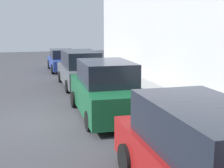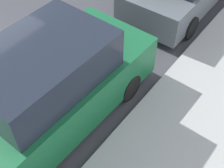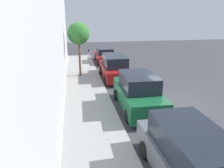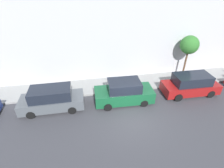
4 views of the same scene
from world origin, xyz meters
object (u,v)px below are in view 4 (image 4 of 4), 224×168
Objects in this scene: parked_suv_third at (124,92)px; parked_minivan_fourth at (52,99)px; parked_minivan_second at (191,85)px; street_tree at (189,45)px.

parked_suv_third reaches higher than parked_minivan_fourth.
parked_minivan_second is at bearing -88.69° from parked_suv_third.
parked_minivan_second is at bearing 162.75° from street_tree.
street_tree is at bearing -17.25° from parked_minivan_second.
parked_minivan_fourth is at bearing 90.15° from parked_minivan_second.
street_tree is (2.75, -12.72, 2.62)m from parked_minivan_fourth.
parked_minivan_fourth is at bearing 102.22° from street_tree.
parked_suv_third is 0.99× the size of parked_minivan_fourth.
parked_minivan_fourth is (0.11, 5.78, -0.01)m from parked_suv_third.
parked_minivan_second is 1.02× the size of parked_suv_third.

